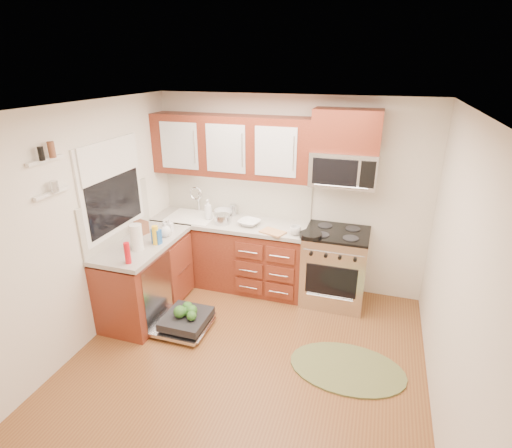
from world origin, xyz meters
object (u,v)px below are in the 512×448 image
(sink, at_px, (192,225))
(rug, at_px, (347,368))
(stock_pot, at_px, (222,219))
(cutting_board, at_px, (273,232))
(skillet, at_px, (311,235))
(cup, at_px, (295,231))
(range, at_px, (335,267))
(paper_towel_roll, at_px, (137,237))
(dishwasher, at_px, (184,321))
(bowl_a, at_px, (249,223))
(microwave, at_px, (344,169))
(upper_cabinets, at_px, (231,146))
(bowl_b, at_px, (223,213))

(sink, distance_m, rug, 2.67)
(stock_pot, xyz_separation_m, cutting_board, (0.70, -0.10, -0.05))
(skillet, distance_m, cup, 0.21)
(skillet, relative_size, cup, 1.95)
(range, relative_size, paper_towel_roll, 3.27)
(dishwasher, xyz_separation_m, bowl_a, (0.44, 1.07, 0.86))
(cutting_board, bearing_deg, paper_towel_roll, -145.75)
(microwave, relative_size, sink, 1.23)
(dishwasher, bearing_deg, microwave, 39.07)
(upper_cabinets, height_order, bowl_a, upper_cabinets)
(bowl_b, height_order, cup, cup)
(stock_pot, distance_m, cup, 0.97)
(sink, height_order, bowl_b, bowl_b)
(bowl_b, bearing_deg, upper_cabinets, -10.07)
(stock_pot, bearing_deg, sink, 168.35)
(upper_cabinets, relative_size, range, 2.16)
(paper_towel_roll, bearing_deg, skillet, 25.55)
(range, relative_size, stock_pot, 4.70)
(upper_cabinets, relative_size, dishwasher, 2.93)
(range, height_order, stock_pot, stock_pot)
(rug, distance_m, cutting_board, 1.74)
(cup, bearing_deg, bowl_a, 168.96)
(cutting_board, bearing_deg, stock_pot, 171.80)
(rug, height_order, skillet, skillet)
(sink, distance_m, cutting_board, 1.20)
(dishwasher, height_order, rug, dishwasher)
(upper_cabinets, bearing_deg, skillet, -19.35)
(stock_pot, distance_m, paper_towel_roll, 1.16)
(rug, bearing_deg, cup, 127.08)
(stock_pot, height_order, cup, stock_pot)
(range, xyz_separation_m, sink, (-1.93, -0.01, 0.33))
(upper_cabinets, height_order, dishwasher, upper_cabinets)
(sink, bearing_deg, rug, -28.54)
(dishwasher, bearing_deg, skillet, 34.93)
(paper_towel_roll, bearing_deg, sink, 83.50)
(range, xyz_separation_m, stock_pot, (-1.45, -0.11, 0.51))
(dishwasher, bearing_deg, paper_towel_roll, 176.45)
(bowl_a, bearing_deg, cutting_board, -23.23)
(upper_cabinets, bearing_deg, cup, -19.36)
(range, distance_m, bowl_a, 1.20)
(range, relative_size, bowl_a, 3.55)
(dishwasher, bearing_deg, sink, 109.20)
(range, bearing_deg, bowl_a, -176.96)
(range, xyz_separation_m, dishwasher, (-1.54, -1.13, -0.38))
(dishwasher, xyz_separation_m, skillet, (1.26, 0.88, 0.87))
(microwave, bearing_deg, rug, -76.93)
(sink, xyz_separation_m, skillet, (1.65, -0.24, 0.17))
(bowl_b, bearing_deg, microwave, -1.85)
(stock_pot, height_order, bowl_a, stock_pot)
(microwave, relative_size, rug, 0.66)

